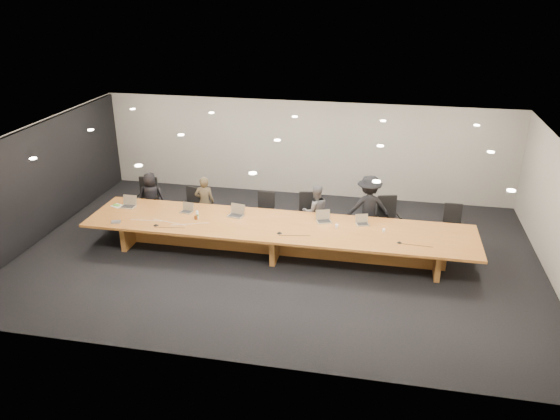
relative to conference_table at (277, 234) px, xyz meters
The scene contains 29 objects.
ground 0.52m from the conference_table, ahead, with size 12.00×12.00×0.00m, color black.
back_wall 4.10m from the conference_table, 90.00° to the left, with size 12.00×0.02×2.80m, color #B1ACA1.
left_wall_panel 6.00m from the conference_table, behind, with size 0.08×7.84×2.74m, color black.
conference_table is the anchor object (origin of this frame).
chair_far_left 3.99m from the conference_table, 161.81° to the left, with size 0.59×0.59×1.16m, color black, non-canonical shape.
chair_left 2.86m from the conference_table, 155.26° to the left, with size 0.51×0.51×1.01m, color black, non-canonical shape.
chair_mid_left 1.31m from the conference_table, 115.95° to the left, with size 0.53×0.53×1.03m, color black, non-canonical shape.
chair_mid_right 1.37m from the conference_table, 67.42° to the left, with size 0.54×0.54×1.07m, color black, non-canonical shape.
chair_right 2.80m from the conference_table, 26.00° to the left, with size 0.58×0.58×1.14m, color black, non-canonical shape.
chair_far_right 4.24m from the conference_table, 18.21° to the left, with size 0.52×0.52×1.02m, color black, non-canonical shape.
person_a 3.90m from the conference_table, 160.85° to the left, with size 0.65×0.42×1.33m, color black.
person_b 2.43m from the conference_table, 152.24° to the left, with size 0.50×0.33×1.38m, color #3A311F.
person_c 1.35m from the conference_table, 57.16° to the left, with size 0.66×0.51×1.36m, color #4E4E50.
person_d 2.40m from the conference_table, 32.44° to the left, with size 1.06×0.61×1.64m, color black.
laptop_a 3.88m from the conference_table, behind, with size 0.36×0.26×0.28m, color beige, non-canonical shape.
laptop_b 2.36m from the conference_table, behind, with size 0.29×0.21×0.23m, color tan, non-canonical shape.
laptop_c 1.18m from the conference_table, 165.06° to the left, with size 0.36×0.26×0.28m, color tan, non-canonical shape.
laptop_d 1.16m from the conference_table, 20.15° to the left, with size 0.34×0.25×0.27m, color tan, non-canonical shape.
laptop_e 2.00m from the conference_table, 11.89° to the left, with size 0.29×0.21×0.23m, color #BBAE8F, non-canonical shape.
water_bottle 1.96m from the conference_table, behind, with size 0.06×0.06×0.19m, color silver.
amber_mug 1.97m from the conference_table, behind, with size 0.08×0.08×0.10m, color #653212.
paper_cup_near 1.39m from the conference_table, ahead, with size 0.08×0.08×0.09m, color silver.
paper_cup_far 2.43m from the conference_table, ahead, with size 0.07×0.07×0.08m, color white.
notepad 4.17m from the conference_table, behind, with size 0.26×0.21×0.02m, color silver.
lime_gadget 4.19m from the conference_table, behind, with size 0.16×0.09×0.03m, color #5AAA2D.
av_box 3.78m from the conference_table, behind, with size 0.21×0.16×0.03m, color #9F9FA3.
mic_left 2.81m from the conference_table, 168.01° to the right, with size 0.12×0.12×0.03m, color black.
mic_center 0.51m from the conference_table, 72.95° to the right, with size 0.12×0.12×0.03m, color black.
mic_right 2.80m from the conference_table, ahead, with size 0.11×0.11×0.03m, color black.
Camera 1 is at (2.30, -11.19, 6.01)m, focal length 35.00 mm.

